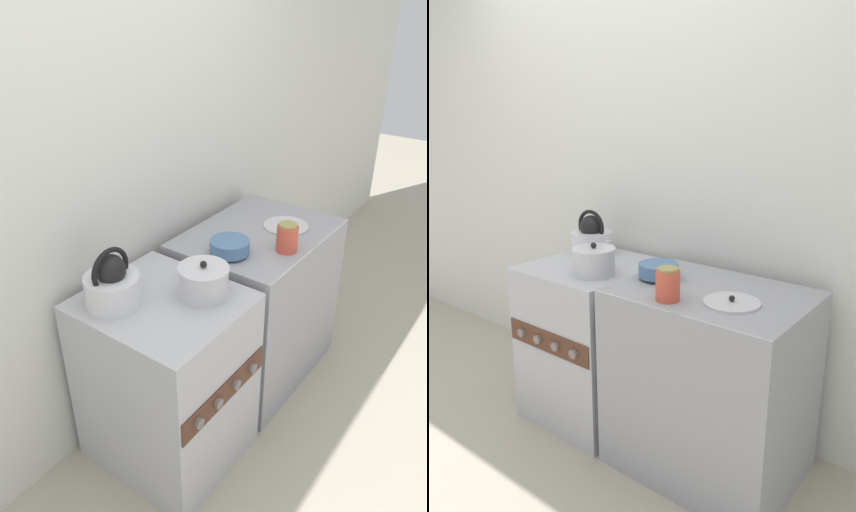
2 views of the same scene
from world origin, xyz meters
The scene contains 9 objects.
ground_plane centered at (0.00, 0.00, 0.00)m, with size 12.00×12.00×0.00m, color #B2A893.
wall_back centered at (0.00, 0.69, 1.25)m, with size 7.00×0.06×2.50m.
stove centered at (0.00, 0.31, 0.42)m, with size 0.57×0.64×0.83m.
counter centered at (0.72, 0.30, 0.43)m, with size 0.80×0.60×0.85m.
kettle centered at (-0.13, 0.45, 0.92)m, with size 0.27×0.22×0.25m.
cooking_pot centered at (0.13, 0.20, 0.90)m, with size 0.21×0.21×0.16m.
enamel_bowl centered at (0.44, 0.29, 0.89)m, with size 0.18×0.18×0.07m.
storage_jar centered at (0.63, 0.10, 0.92)m, with size 0.10×0.10×0.14m.
loose_pot_lid centered at (0.85, 0.22, 0.86)m, with size 0.23×0.23×0.03m.
Camera 2 is at (1.71, -1.44, 1.58)m, focal length 35.00 mm.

